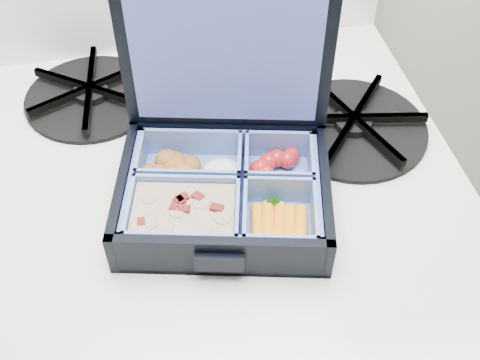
{
  "coord_description": "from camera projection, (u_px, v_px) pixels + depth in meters",
  "views": [
    {
      "loc": [
        -0.05,
        1.25,
        1.29
      ],
      "look_at": [
        0.02,
        1.64,
        0.85
      ],
      "focal_mm": 45.0,
      "sensor_mm": 36.0,
      "label": 1
    }
  ],
  "objects": [
    {
      "name": "burner_grate_rear",
      "position": [
        91.0,
        93.0,
        0.72
      ],
      "size": [
        0.21,
        0.21,
        0.02
      ],
      "primitive_type": "cylinder",
      "rotation": [
        0.0,
        0.0,
        0.43
      ],
      "color": "black",
      "rests_on": "stove"
    },
    {
      "name": "fork",
      "position": [
        221.0,
        135.0,
        0.68
      ],
      "size": [
        0.13,
        0.12,
        0.01
      ],
      "primitive_type": null,
      "rotation": [
        0.0,
        0.0,
        -0.83
      ],
      "color": "silver",
      "rests_on": "stove"
    },
    {
      "name": "bento_box",
      "position": [
        224.0,
        194.0,
        0.59
      ],
      "size": [
        0.24,
        0.2,
        0.05
      ],
      "primitive_type": null,
      "rotation": [
        0.0,
        0.0,
        -0.22
      ],
      "color": "black",
      "rests_on": "stove"
    },
    {
      "name": "stove",
      "position": [
        215.0,
        341.0,
        0.96
      ],
      "size": [
        0.55,
        0.55,
        0.82
      ],
      "primitive_type": null,
      "color": "white",
      "rests_on": "floor"
    },
    {
      "name": "burner_grate",
      "position": [
        353.0,
        122.0,
        0.68
      ],
      "size": [
        0.2,
        0.2,
        0.02
      ],
      "primitive_type": "cylinder",
      "rotation": [
        0.0,
        0.0,
        -0.17
      ],
      "color": "black",
      "rests_on": "stove"
    }
  ]
}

